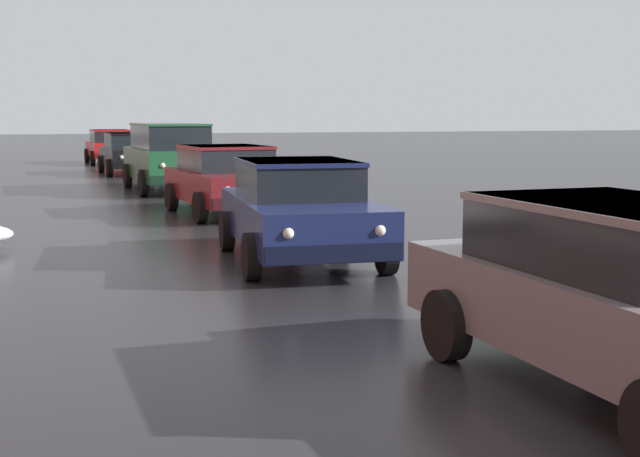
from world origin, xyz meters
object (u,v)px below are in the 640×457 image
suv_green_parked_far_down_block (170,154)px  sedan_red_at_far_intersection (111,146)px  sedan_maroon_parked_kerbside_mid (227,178)px  sedan_darkblue_parked_kerbside_close (299,208)px  sedan_grey_approaching_near_lane (632,294)px  sedan_black_queued_behind_truck (130,152)px

suv_green_parked_far_down_block → sedan_red_at_far_intersection: bearing=91.1°
suv_green_parked_far_down_block → sedan_red_at_far_intersection: size_ratio=1.11×
sedan_red_at_far_intersection → sedan_maroon_parked_kerbside_mid: bearing=-88.6°
sedan_darkblue_parked_kerbside_close → sedan_grey_approaching_near_lane: bearing=-85.1°
sedan_maroon_parked_kerbside_mid → sedan_black_queued_behind_truck: bearing=92.1°
sedan_red_at_far_intersection → sedan_darkblue_parked_kerbside_close: bearing=-89.6°
sedan_darkblue_parked_kerbside_close → sedan_maroon_parked_kerbside_mid: size_ratio=1.05×
sedan_grey_approaching_near_lane → sedan_black_queued_behind_truck: 25.66m
sedan_black_queued_behind_truck → sedan_red_at_far_intersection: (-0.02, 6.81, 0.00)m
sedan_grey_approaching_near_lane → sedan_red_at_far_intersection: (-0.74, 32.46, -0.00)m
sedan_maroon_parked_kerbside_mid → sedan_red_at_far_intersection: (-0.50, 20.10, 0.00)m
sedan_darkblue_parked_kerbside_close → sedan_black_queued_behind_truck: 19.27m
sedan_black_queued_behind_truck → sedan_maroon_parked_kerbside_mid: bearing=-87.9°
sedan_grey_approaching_near_lane → sedan_maroon_parked_kerbside_mid: 12.36m
sedan_grey_approaching_near_lane → sedan_red_at_far_intersection: same height
sedan_maroon_parked_kerbside_mid → sedan_black_queued_behind_truck: (-0.49, 13.29, 0.00)m
sedan_grey_approaching_near_lane → sedan_darkblue_parked_kerbside_close: 6.40m
sedan_black_queued_behind_truck → sedan_red_at_far_intersection: 6.81m
sedan_maroon_parked_kerbside_mid → sedan_red_at_far_intersection: bearing=91.4°
sedan_darkblue_parked_kerbside_close → sedan_black_queued_behind_truck: (-0.17, 19.27, -0.00)m
sedan_maroon_parked_kerbside_mid → suv_green_parked_far_down_block: (-0.23, 6.00, 0.24)m
sedan_grey_approaching_near_lane → sedan_maroon_parked_kerbside_mid: same height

